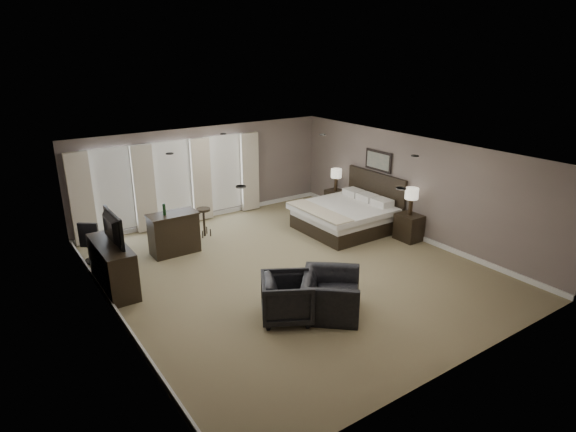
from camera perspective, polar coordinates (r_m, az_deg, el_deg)
room at (r=10.20m, az=0.34°, el=0.23°), size 7.60×8.60×2.64m
window_bay at (r=13.29m, az=-13.45°, el=3.83°), size 5.25×0.20×2.30m
bed at (r=12.80m, az=6.78°, el=1.36°), size 2.25×2.14×1.43m
nightstand_near at (r=12.56m, az=14.12°, el=-1.30°), size 0.50×0.62×0.67m
nightstand_far at (r=14.53m, az=5.63°, el=1.89°), size 0.45×0.55×0.60m
lamp_near at (r=12.34m, az=14.38°, el=1.67°), size 0.34×0.34×0.69m
lamp_far at (r=14.35m, az=5.72°, el=4.29°), size 0.32×0.32×0.66m
wall_art at (r=13.27m, az=10.64°, el=6.45°), size 0.04×0.96×0.56m
dresser at (r=10.31m, az=-20.05°, el=-5.65°), size 0.54×1.69×0.98m
tv at (r=10.10m, az=-20.41°, el=-2.75°), size 0.64×1.12×0.15m
armchair_near at (r=8.87m, az=5.12°, el=-8.48°), size 1.35×1.38×1.02m
armchair_far at (r=8.69m, az=-0.08°, el=-9.46°), size 1.16×1.18×0.91m
bar_counter at (r=11.67m, az=-13.36°, el=-1.99°), size 1.14×0.60×1.00m
bar_stool_left at (r=12.44m, az=-13.78°, el=-1.31°), size 0.37×0.37×0.74m
bar_stool_right at (r=12.60m, az=-9.92°, el=-0.74°), size 0.45×0.45×0.75m
desk_chair at (r=11.76m, az=-21.97°, el=-2.72°), size 0.72×0.72×1.01m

